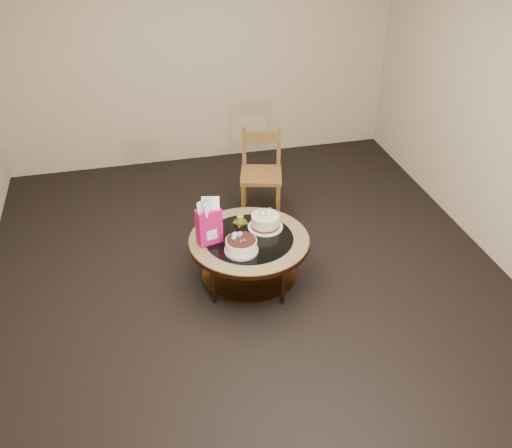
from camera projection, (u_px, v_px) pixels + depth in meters
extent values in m
plane|color=black|center=(249.00, 281.00, 4.98)|extent=(5.00, 5.00, 0.00)
cube|color=#BBA78E|center=(198.00, 51.00, 6.31)|extent=(4.50, 0.02, 2.60)
cube|color=#BBA78E|center=(391.00, 412.00, 2.24)|extent=(4.50, 0.02, 2.60)
cylinder|color=#502E16|center=(282.00, 243.00, 5.10)|extent=(0.04, 0.04, 0.42)
cylinder|color=#502E16|center=(219.00, 242.00, 5.11)|extent=(0.04, 0.04, 0.42)
cylinder|color=#502E16|center=(213.00, 282.00, 4.64)|extent=(0.04, 0.04, 0.42)
cylinder|color=#502E16|center=(283.00, 283.00, 4.63)|extent=(0.04, 0.04, 0.42)
cylinder|color=#502E16|center=(249.00, 272.00, 4.93)|extent=(0.82, 0.82, 0.02)
cylinder|color=#502E16|center=(249.00, 241.00, 4.75)|extent=(1.02, 1.02, 0.04)
cylinder|color=#A28959|center=(249.00, 239.00, 4.74)|extent=(1.00, 1.00, 0.01)
cylinder|color=black|center=(249.00, 238.00, 4.73)|extent=(0.74, 0.74, 0.01)
cylinder|color=#AE93D0|center=(241.00, 250.00, 4.57)|extent=(0.27, 0.27, 0.02)
cylinder|color=white|center=(241.00, 246.00, 4.54)|extent=(0.25, 0.25, 0.11)
cylinder|color=black|center=(241.00, 240.00, 4.51)|extent=(0.24, 0.24, 0.01)
sphere|color=#AE93D0|center=(235.00, 235.00, 4.53)|extent=(0.05, 0.05, 0.05)
sphere|color=#AE93D0|center=(240.00, 234.00, 4.55)|extent=(0.04, 0.04, 0.04)
sphere|color=#AE93D0|center=(234.00, 238.00, 4.50)|extent=(0.04, 0.04, 0.04)
cone|color=#1E702B|center=(239.00, 238.00, 4.52)|extent=(0.02, 0.03, 0.02)
cone|color=#1E702B|center=(232.00, 237.00, 4.53)|extent=(0.04, 0.03, 0.02)
cone|color=#1E702B|center=(242.00, 234.00, 4.56)|extent=(0.04, 0.04, 0.02)
cone|color=#1E702B|center=(236.00, 241.00, 4.49)|extent=(0.04, 0.03, 0.02)
cylinder|color=white|center=(265.00, 227.00, 4.86)|extent=(0.30, 0.30, 0.01)
cylinder|color=#4D2616|center=(265.00, 225.00, 4.85)|extent=(0.24, 0.24, 0.02)
cylinder|color=beige|center=(265.00, 220.00, 4.82)|extent=(0.24, 0.24, 0.09)
cube|color=#51B94F|center=(262.00, 213.00, 4.77)|extent=(0.04, 0.01, 0.07)
cube|color=white|center=(262.00, 213.00, 4.77)|extent=(0.03, 0.01, 0.05)
cube|color=#3D8AD0|center=(269.00, 212.00, 4.79)|extent=(0.04, 0.01, 0.07)
cube|color=white|center=(269.00, 212.00, 4.79)|extent=(0.03, 0.01, 0.05)
cube|color=#C51259|center=(209.00, 226.00, 4.61)|extent=(0.22, 0.15, 0.31)
cube|color=silver|center=(209.00, 231.00, 4.64)|extent=(0.11, 0.13, 0.09)
cube|color=#E3BB5D|center=(240.00, 223.00, 4.91)|extent=(0.12, 0.12, 0.01)
cylinder|color=gold|center=(240.00, 222.00, 4.91)|extent=(0.11, 0.11, 0.01)
cylinder|color=olive|center=(240.00, 219.00, 4.89)|extent=(0.06, 0.06, 0.06)
cylinder|color=black|center=(240.00, 216.00, 4.87)|extent=(0.00, 0.00, 0.01)
cube|color=brown|center=(261.00, 175.00, 5.70)|extent=(0.50, 0.50, 0.04)
cube|color=brown|center=(243.00, 203.00, 5.67)|extent=(0.05, 0.05, 0.43)
cube|color=brown|center=(278.00, 203.00, 5.67)|extent=(0.05, 0.05, 0.43)
cube|color=brown|center=(245.00, 186.00, 5.97)|extent=(0.05, 0.05, 0.43)
cube|color=brown|center=(278.00, 186.00, 5.96)|extent=(0.05, 0.05, 0.43)
cube|color=brown|center=(244.00, 147.00, 5.73)|extent=(0.05, 0.05, 0.44)
cube|color=brown|center=(279.00, 148.00, 5.72)|extent=(0.05, 0.05, 0.44)
cube|color=brown|center=(262.00, 137.00, 5.66)|extent=(0.34, 0.12, 0.12)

